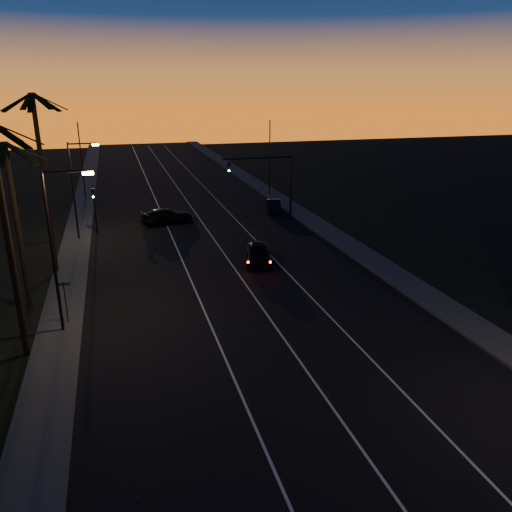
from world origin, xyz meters
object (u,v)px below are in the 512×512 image
object	(u,v)px
lead_car	(259,253)
cross_car	(167,216)
signal_mast	(269,173)
right_car	(274,206)

from	to	relation	value
lead_car	cross_car	distance (m)	14.58
signal_mast	cross_car	bearing A→B (deg)	171.72
lead_car	cross_car	world-z (taller)	lead_car
signal_mast	right_car	world-z (taller)	signal_mast
cross_car	lead_car	bearing A→B (deg)	-68.14
lead_car	right_car	xyz separation A→B (m)	(6.10, 15.15, -0.13)
lead_car	right_car	bearing A→B (deg)	68.08
lead_car	cross_car	bearing A→B (deg)	111.86
cross_car	signal_mast	bearing A→B (deg)	-8.28
right_car	cross_car	size ratio (longest dim) A/B	0.75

